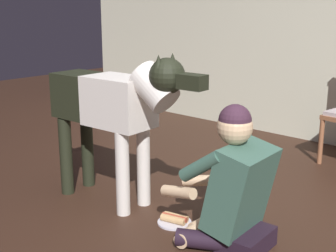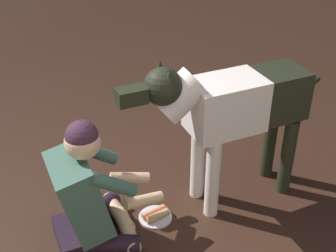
% 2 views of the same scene
% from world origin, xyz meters
% --- Properties ---
extents(ground_plane, '(13.49, 13.49, 0.00)m').
position_xyz_m(ground_plane, '(0.00, 0.00, 0.00)').
color(ground_plane, '#352016').
extents(person_sitting_on_floor, '(0.69, 0.58, 0.88)m').
position_xyz_m(person_sitting_on_floor, '(0.17, 0.08, 0.36)').
color(person_sitting_on_floor, black).
rests_on(person_sitting_on_floor, ground).
extents(large_dog, '(1.46, 0.35, 1.13)m').
position_xyz_m(large_dog, '(-0.82, 0.02, 0.73)').
color(large_dog, silver).
rests_on(large_dog, ground).
extents(hot_dog_on_plate, '(0.23, 0.23, 0.06)m').
position_xyz_m(hot_dog_on_plate, '(-0.27, 0.05, 0.03)').
color(hot_dog_on_plate, silver).
rests_on(hot_dog_on_plate, ground).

